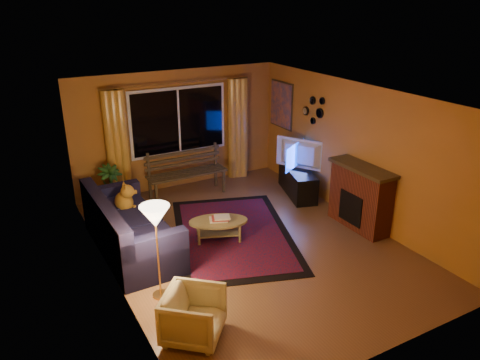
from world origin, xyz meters
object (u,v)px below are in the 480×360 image
floor_lamp (158,253)px  sofa (131,224)px  armchair (193,313)px  coffee_table (219,230)px  tv_console (298,182)px  bench (188,185)px

floor_lamp → sofa: bearing=88.4°
sofa → armchair: sofa is taller
floor_lamp → coffee_table: (1.43, 1.05, -0.50)m
armchair → floor_lamp: floor_lamp is taller
sofa → tv_console: sofa is taller
bench → floor_lamp: size_ratio=1.21×
armchair → tv_console: size_ratio=0.53×
bench → armchair: (-1.63, -4.04, 0.10)m
sofa → tv_console: 3.75m
tv_console → bench: bearing=170.8°
floor_lamp → tv_console: 4.27m
armchair → coffee_table: armchair is taller
bench → sofa: (-1.66, -1.61, 0.23)m
bench → tv_console: bearing=-26.6°
bench → coffee_table: bearing=-97.6°
floor_lamp → armchair: bearing=-86.0°
armchair → floor_lamp: bearing=44.7°
armchair → floor_lamp: 1.06m
floor_lamp → tv_console: bearing=28.2°
armchair → coffee_table: 2.47m
bench → sofa: bearing=-135.6°
bench → armchair: 4.36m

